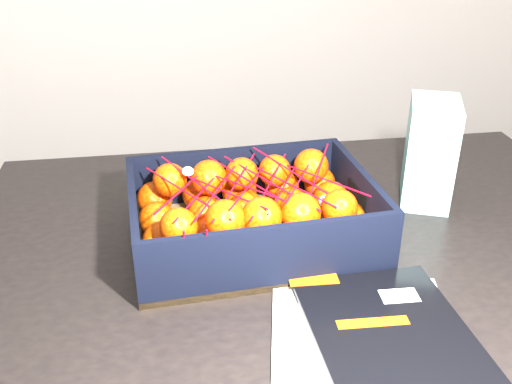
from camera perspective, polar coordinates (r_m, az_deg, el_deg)
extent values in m
cube|color=black|center=(1.05, 4.78, -4.94)|extent=(1.25, 0.88, 0.04)
cylinder|color=black|center=(1.54, -20.45, -12.02)|extent=(0.06, 0.06, 0.71)
cylinder|color=black|center=(1.73, 18.51, -6.88)|extent=(0.06, 0.06, 0.71)
cube|color=silver|center=(0.81, 9.29, -14.93)|extent=(0.28, 0.33, 0.01)
cube|color=silver|center=(0.82, 11.91, -14.10)|extent=(0.28, 0.33, 0.01)
cube|color=black|center=(0.82, 13.26, -13.50)|extent=(0.22, 0.29, 0.01)
cube|color=#D9580B|center=(0.91, 5.49, -8.03)|extent=(0.08, 0.06, 0.00)
cube|color=white|center=(0.88, 13.88, -9.85)|extent=(0.06, 0.04, 0.00)
cube|color=#D9580B|center=(0.83, 11.39, -12.43)|extent=(0.10, 0.03, 0.00)
cube|color=brown|center=(1.02, -0.38, -4.44)|extent=(0.40, 0.30, 0.01)
cube|color=black|center=(1.12, -2.01, 1.65)|extent=(0.40, 0.01, 0.11)
cube|color=black|center=(0.87, 1.71, -6.59)|extent=(0.40, 0.01, 0.11)
cube|color=black|center=(0.97, -11.76, -3.19)|extent=(0.01, 0.28, 0.11)
cube|color=black|center=(1.04, 10.18, -0.74)|extent=(0.01, 0.28, 0.11)
sphere|color=#E03C04|center=(0.89, -9.19, -7.08)|extent=(0.07, 0.07, 0.07)
sphere|color=#E03C04|center=(0.95, -9.16, -4.81)|extent=(0.07, 0.07, 0.07)
sphere|color=#E03C04|center=(1.01, -9.73, -2.66)|extent=(0.06, 0.06, 0.06)
sphere|color=#E03C04|center=(1.07, -9.92, -0.67)|extent=(0.06, 0.06, 0.06)
sphere|color=#E03C04|center=(0.90, -3.85, -6.48)|extent=(0.06, 0.06, 0.06)
sphere|color=#E03C04|center=(0.95, -4.38, -4.24)|extent=(0.06, 0.06, 0.06)
sphere|color=#E03C04|center=(1.01, -4.99, -2.15)|extent=(0.06, 0.06, 0.06)
sphere|color=#E03C04|center=(1.08, -5.59, -0.19)|extent=(0.06, 0.06, 0.06)
sphere|color=#E03C04|center=(0.91, 1.18, -5.85)|extent=(0.06, 0.06, 0.06)
sphere|color=#E03C04|center=(0.97, -0.09, -3.60)|extent=(0.06, 0.06, 0.06)
sphere|color=#E03C04|center=(1.03, -0.92, -1.57)|extent=(0.06, 0.06, 0.06)
sphere|color=#E03C04|center=(1.09, -1.66, 0.12)|extent=(0.07, 0.07, 0.07)
sphere|color=#E03C04|center=(0.92, 5.78, -5.45)|extent=(0.07, 0.07, 0.07)
sphere|color=#E03C04|center=(0.98, 4.83, -3.21)|extent=(0.06, 0.06, 0.06)
sphere|color=#E03C04|center=(1.04, 3.39, -1.14)|extent=(0.06, 0.06, 0.06)
sphere|color=#E03C04|center=(1.10, 2.56, 0.58)|extent=(0.07, 0.07, 0.07)
sphere|color=#E03C04|center=(0.95, 10.43, -4.73)|extent=(0.06, 0.06, 0.06)
sphere|color=#E03C04|center=(1.01, 9.02, -2.49)|extent=(0.06, 0.06, 0.06)
sphere|color=#E03C04|center=(1.07, 7.35, -0.61)|extent=(0.06, 0.06, 0.06)
sphere|color=#E03C04|center=(1.12, 6.25, 0.94)|extent=(0.06, 0.06, 0.06)
sphere|color=#E03C04|center=(0.89, -7.60, -3.37)|extent=(0.06, 0.06, 0.06)
sphere|color=#E03C04|center=(1.03, -8.46, 1.17)|extent=(0.06, 0.06, 0.06)
sphere|color=#E03C04|center=(0.90, -3.03, -2.76)|extent=(0.06, 0.06, 0.06)
sphere|color=#E03C04|center=(1.03, -4.66, 1.40)|extent=(0.06, 0.06, 0.06)
sphere|color=#E03C04|center=(0.90, 0.56, -2.49)|extent=(0.07, 0.07, 0.07)
sphere|color=#E03C04|center=(1.04, -1.40, 1.77)|extent=(0.06, 0.06, 0.06)
sphere|color=#E03C04|center=(0.92, 4.38, -2.08)|extent=(0.07, 0.07, 0.07)
sphere|color=#E03C04|center=(1.05, 1.84, 2.12)|extent=(0.06, 0.06, 0.06)
sphere|color=#E03C04|center=(0.94, 8.20, -1.50)|extent=(0.06, 0.06, 0.06)
sphere|color=#E03C04|center=(1.07, 5.43, 2.54)|extent=(0.06, 0.06, 0.06)
cylinder|color=red|center=(0.95, -6.93, 0.00)|extent=(0.11, 0.21, 0.00)
cylinder|color=red|center=(0.96, -5.36, 0.56)|extent=(0.11, 0.21, 0.03)
cylinder|color=red|center=(0.95, -3.59, 0.25)|extent=(0.11, 0.21, 0.03)
cylinder|color=red|center=(0.96, -2.03, 0.88)|extent=(0.11, 0.21, 0.03)
cylinder|color=red|center=(0.97, -0.48, 0.98)|extent=(0.11, 0.21, 0.01)
cylinder|color=red|center=(0.96, 1.29, 1.01)|extent=(0.11, 0.21, 0.01)
cylinder|color=red|center=(0.98, 2.78, 1.04)|extent=(0.11, 0.21, 0.00)
cylinder|color=red|center=(0.99, 4.20, 1.61)|extent=(0.11, 0.21, 0.03)
cylinder|color=red|center=(0.99, 5.87, 1.58)|extent=(0.11, 0.21, 0.02)
cylinder|color=red|center=(0.96, -7.03, 0.47)|extent=(0.11, 0.21, 0.03)
cylinder|color=red|center=(0.95, -5.27, 0.13)|extent=(0.11, 0.21, 0.02)
cylinder|color=red|center=(0.94, -3.57, 0.51)|extent=(0.11, 0.21, 0.01)
cylinder|color=red|center=(0.96, -2.02, 0.75)|extent=(0.11, 0.21, 0.01)
cylinder|color=red|center=(0.96, -0.40, 1.01)|extent=(0.11, 0.21, 0.03)
cylinder|color=red|center=(0.96, 1.34, 0.78)|extent=(0.11, 0.21, 0.01)
cylinder|color=red|center=(0.97, 2.85, 0.71)|extent=(0.11, 0.21, 0.02)
cylinder|color=red|center=(0.98, 4.46, 1.41)|extent=(0.11, 0.21, 0.03)
cylinder|color=red|center=(0.99, 5.96, 1.46)|extent=(0.11, 0.21, 0.03)
cylinder|color=red|center=(0.85, -7.07, -5.75)|extent=(0.00, 0.03, 0.09)
cylinder|color=red|center=(0.85, -5.05, -5.52)|extent=(0.01, 0.04, 0.08)
cube|color=white|center=(1.15, 16.69, 3.77)|extent=(0.14, 0.16, 0.20)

